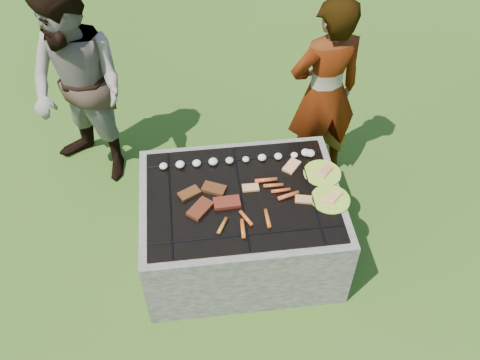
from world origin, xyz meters
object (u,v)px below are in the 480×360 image
(cook, at_px, (324,94))
(bystander, at_px, (79,90))
(plate_near, at_px, (331,199))
(fire_pit, at_px, (241,227))
(plate_far, at_px, (322,173))

(cook, relative_size, bystander, 0.95)
(cook, bearing_deg, plate_near, 68.85)
(cook, distance_m, bystander, 1.77)
(fire_pit, height_order, cook, cook)
(fire_pit, distance_m, cook, 1.15)
(bystander, bearing_deg, fire_pit, -3.55)
(fire_pit, xyz_separation_m, plate_far, (0.56, 0.13, 0.33))
(bystander, bearing_deg, plate_far, 11.53)
(plate_far, relative_size, bystander, 0.20)
(fire_pit, xyz_separation_m, cook, (0.71, 0.77, 0.49))
(fire_pit, distance_m, plate_far, 0.66)
(plate_far, relative_size, cook, 0.21)
(plate_near, xyz_separation_m, bystander, (-1.62, 1.08, 0.20))
(plate_near, bearing_deg, plate_far, 90.11)
(fire_pit, bearing_deg, plate_far, 12.85)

